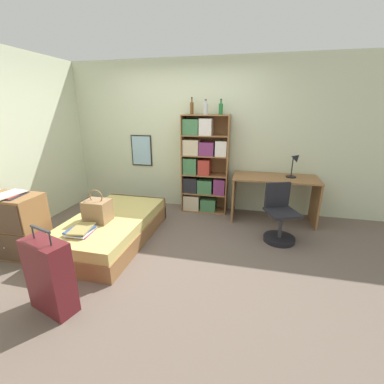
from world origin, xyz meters
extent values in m
plane|color=#66564C|center=(0.00, 0.00, 0.00)|extent=(14.00, 14.00, 0.00)
cube|color=beige|center=(0.00, 1.62, 1.30)|extent=(10.00, 0.06, 2.60)
cube|color=black|center=(-0.89, 1.57, 1.03)|extent=(0.40, 0.02, 0.57)
cube|color=#99C1D6|center=(-0.89, 1.56, 1.03)|extent=(0.36, 0.01, 0.53)
cube|color=beige|center=(-2.19, 0.00, 1.30)|extent=(0.06, 10.00, 2.60)
cube|color=olive|center=(-0.72, 0.00, 0.11)|extent=(1.01, 1.81, 0.22)
cube|color=tan|center=(-0.72, 0.00, 0.29)|extent=(0.98, 1.78, 0.14)
cube|color=olive|center=(-0.72, 0.88, 0.18)|extent=(1.01, 0.04, 0.36)
cube|color=#93704C|center=(-0.79, -0.17, 0.51)|extent=(0.32, 0.26, 0.29)
torus|color=#93704C|center=(-0.79, -0.17, 0.71)|extent=(0.19, 0.02, 0.19)
cube|color=#7A336B|center=(-0.79, -0.53, 0.37)|extent=(0.27, 0.30, 0.01)
cube|color=silver|center=(-0.80, -0.52, 0.39)|extent=(0.26, 0.32, 0.02)
cube|color=#334C84|center=(-0.81, -0.53, 0.41)|extent=(0.28, 0.31, 0.02)
cube|color=#99894C|center=(-0.79, -0.52, 0.42)|extent=(0.26, 0.37, 0.02)
cube|color=#5B191E|center=(-0.57, -1.31, 0.35)|extent=(0.49, 0.33, 0.71)
cylinder|color=#2D2D33|center=(-0.69, -1.28, 0.77)|extent=(0.01, 0.01, 0.12)
cylinder|color=#2D2D33|center=(-0.45, -1.35, 0.77)|extent=(0.01, 0.01, 0.12)
cube|color=#2D2D33|center=(-0.57, -1.31, 0.83)|extent=(0.27, 0.10, 0.02)
cube|color=olive|center=(-1.67, -0.59, 0.40)|extent=(0.65, 0.41, 0.80)
cube|color=#513828|center=(-1.67, -0.80, 0.21)|extent=(0.61, 0.01, 0.36)
sphere|color=#B2A893|center=(-1.67, -0.81, 0.21)|extent=(0.02, 0.02, 0.02)
cube|color=#232328|center=(-1.64, -0.60, 0.80)|extent=(0.30, 0.36, 0.01)
cube|color=#B2382D|center=(-1.66, -0.60, 0.81)|extent=(0.25, 0.30, 0.01)
cube|color=silver|center=(-1.66, -0.62, 0.83)|extent=(0.24, 0.37, 0.02)
cube|color=olive|center=(-0.03, 1.41, 0.85)|extent=(0.02, 0.32, 1.70)
cube|color=olive|center=(0.75, 1.41, 0.85)|extent=(0.02, 0.32, 1.70)
cube|color=olive|center=(0.36, 1.56, 0.85)|extent=(0.80, 0.01, 1.70)
cube|color=olive|center=(0.36, 1.41, 0.01)|extent=(0.77, 0.32, 0.02)
cube|color=olive|center=(0.36, 1.41, 0.34)|extent=(0.77, 0.32, 0.02)
cube|color=olive|center=(0.36, 1.41, 0.68)|extent=(0.77, 0.32, 0.02)
cube|color=olive|center=(0.36, 1.41, 1.02)|extent=(0.77, 0.32, 0.02)
cube|color=olive|center=(0.36, 1.41, 1.36)|extent=(0.77, 0.32, 0.02)
cube|color=olive|center=(0.36, 1.41, 1.69)|extent=(0.77, 0.32, 0.02)
cube|color=beige|center=(0.13, 1.39, 0.15)|extent=(0.29, 0.24, 0.27)
cube|color=#427A4C|center=(0.44, 1.39, 0.13)|extent=(0.27, 0.24, 0.22)
cube|color=#232328|center=(0.11, 1.39, 0.48)|extent=(0.25, 0.24, 0.27)
cube|color=#427A4C|center=(0.37, 1.39, 0.47)|extent=(0.25, 0.24, 0.24)
cube|color=#7A336B|center=(0.63, 1.39, 0.49)|extent=(0.19, 0.24, 0.28)
cube|color=#427A4C|center=(0.11, 1.39, 0.83)|extent=(0.24, 0.24, 0.28)
cube|color=#B2382D|center=(0.35, 1.39, 0.82)|extent=(0.20, 0.24, 0.26)
cube|color=beige|center=(0.12, 1.39, 1.16)|extent=(0.27, 0.24, 0.26)
cube|color=#7A336B|center=(0.39, 1.39, 1.14)|extent=(0.25, 0.24, 0.22)
cube|color=silver|center=(0.64, 1.39, 1.15)|extent=(0.19, 0.24, 0.25)
cube|color=#427A4C|center=(0.12, 1.39, 1.49)|extent=(0.26, 0.24, 0.26)
cube|color=silver|center=(0.37, 1.39, 1.50)|extent=(0.21, 0.24, 0.27)
cylinder|color=brown|center=(0.11, 1.45, 1.79)|extent=(0.06, 0.06, 0.19)
cylinder|color=brown|center=(0.11, 1.45, 1.92)|extent=(0.02, 0.02, 0.06)
cylinder|color=#232328|center=(0.11, 1.45, 1.96)|extent=(0.03, 0.03, 0.02)
cylinder|color=#B7BCC1|center=(0.36, 1.36, 1.78)|extent=(0.07, 0.07, 0.16)
cylinder|color=#B7BCC1|center=(0.36, 1.36, 1.89)|extent=(0.03, 0.03, 0.05)
cylinder|color=#232328|center=(0.36, 1.36, 1.92)|extent=(0.03, 0.03, 0.02)
cylinder|color=#1E6B2D|center=(0.60, 1.42, 1.78)|extent=(0.07, 0.07, 0.17)
cylinder|color=#1E6B2D|center=(0.60, 1.42, 1.89)|extent=(0.03, 0.03, 0.05)
cylinder|color=#232328|center=(0.60, 1.42, 1.93)|extent=(0.03, 0.03, 0.02)
cube|color=olive|center=(1.54, 1.26, 0.73)|extent=(1.33, 0.61, 0.02)
cube|color=olive|center=(0.89, 1.26, 0.36)|extent=(0.03, 0.57, 0.72)
cube|color=olive|center=(2.19, 1.26, 0.36)|extent=(0.03, 0.57, 0.72)
cylinder|color=black|center=(1.78, 1.30, 0.75)|extent=(0.16, 0.16, 0.02)
cylinder|color=black|center=(1.78, 1.30, 0.90)|extent=(0.02, 0.02, 0.29)
cone|color=black|center=(1.83, 1.30, 1.07)|extent=(0.17, 0.14, 0.17)
cylinder|color=black|center=(1.60, 0.52, 0.03)|extent=(0.44, 0.44, 0.06)
cylinder|color=#333338|center=(1.60, 0.52, 0.21)|extent=(0.05, 0.05, 0.42)
cube|color=black|center=(1.60, 0.52, 0.43)|extent=(0.51, 0.51, 0.03)
cube|color=black|center=(1.54, 0.69, 0.63)|extent=(0.35, 0.17, 0.36)
camera|label=1|loc=(1.13, -2.94, 1.81)|focal=24.00mm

